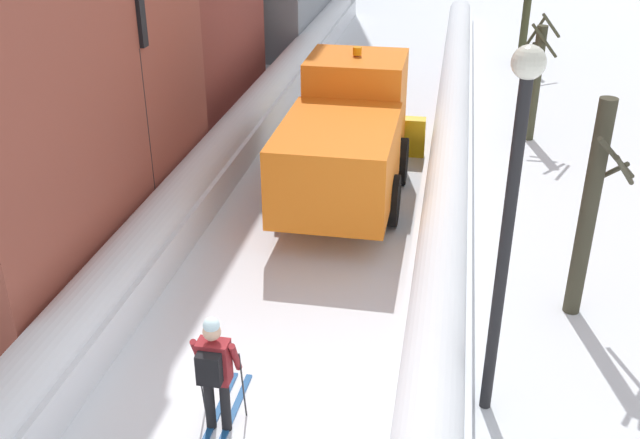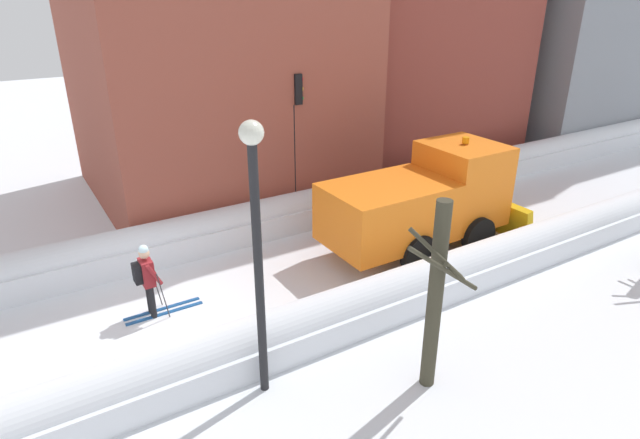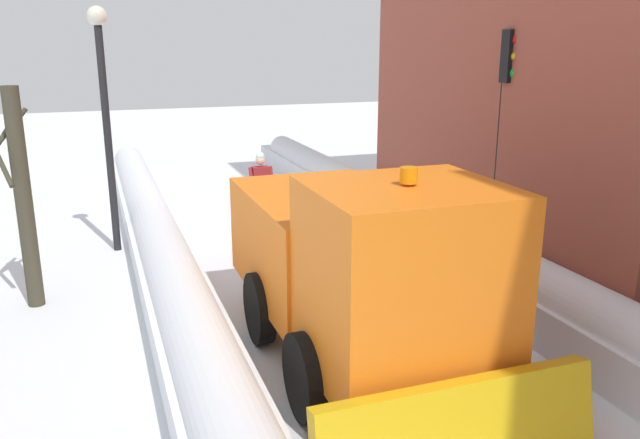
{
  "view_description": "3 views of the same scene",
  "coord_description": "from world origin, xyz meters",
  "px_view_note": "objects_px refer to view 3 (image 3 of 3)",
  "views": [
    {
      "loc": [
        2.67,
        -7.49,
        7.13
      ],
      "look_at": [
        0.58,
        3.85,
        1.32
      ],
      "focal_mm": 41.56,
      "sensor_mm": 36.0,
      "label": 1
    },
    {
      "loc": [
        10.83,
        -2.24,
        7.01
      ],
      "look_at": [
        -0.75,
        4.88,
        1.04
      ],
      "focal_mm": 29.82,
      "sensor_mm": 36.0,
      "label": 2
    },
    {
      "loc": [
        3.79,
        15.29,
        4.47
      ],
      "look_at": [
        -0.36,
        3.64,
        1.02
      ],
      "focal_mm": 35.94,
      "sensor_mm": 36.0,
      "label": 3
    }
  ],
  "objects_px": {
    "skier": "(261,184)",
    "traffic_light_pole": "(505,111)",
    "street_lamp": "(105,101)",
    "plow_truck": "(359,266)",
    "bare_tree_near": "(22,196)"
  },
  "relations": [
    {
      "from": "skier",
      "to": "traffic_light_pole",
      "type": "xyz_separation_m",
      "value": [
        -3.1,
        5.63,
        2.26
      ]
    },
    {
      "from": "skier",
      "to": "street_lamp",
      "type": "height_order",
      "value": "street_lamp"
    },
    {
      "from": "skier",
      "to": "traffic_light_pole",
      "type": "height_order",
      "value": "traffic_light_pole"
    },
    {
      "from": "plow_truck",
      "to": "traffic_light_pole",
      "type": "bearing_deg",
      "value": -150.84
    },
    {
      "from": "plow_truck",
      "to": "bare_tree_near",
      "type": "height_order",
      "value": "bare_tree_near"
    },
    {
      "from": "skier",
      "to": "street_lamp",
      "type": "xyz_separation_m",
      "value": [
        3.59,
        1.13,
        2.27
      ]
    },
    {
      "from": "plow_truck",
      "to": "street_lamp",
      "type": "distance_m",
      "value": 7.44
    },
    {
      "from": "plow_truck",
      "to": "skier",
      "type": "xyz_separation_m",
      "value": [
        -0.59,
        -7.69,
        -0.48
      ]
    },
    {
      "from": "skier",
      "to": "traffic_light_pole",
      "type": "relative_size",
      "value": 0.39
    },
    {
      "from": "traffic_light_pole",
      "to": "bare_tree_near",
      "type": "bearing_deg",
      "value": -12.22
    },
    {
      "from": "traffic_light_pole",
      "to": "bare_tree_near",
      "type": "distance_m",
      "value": 8.5
    },
    {
      "from": "skier",
      "to": "bare_tree_near",
      "type": "bearing_deg",
      "value": 37.08
    },
    {
      "from": "plow_truck",
      "to": "street_lamp",
      "type": "xyz_separation_m",
      "value": [
        3.01,
        -6.56,
        1.8
      ]
    },
    {
      "from": "traffic_light_pole",
      "to": "street_lamp",
      "type": "bearing_deg",
      "value": -33.92
    },
    {
      "from": "street_lamp",
      "to": "bare_tree_near",
      "type": "relative_size",
      "value": 1.36
    }
  ]
}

